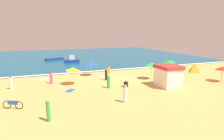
# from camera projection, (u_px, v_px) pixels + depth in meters

# --- Properties ---
(ground_plane) EXTENTS (60.00, 60.00, 0.00)m
(ground_plane) POSITION_uv_depth(u_px,v_px,m) (116.00, 80.00, 24.40)
(ground_plane) COLOR #E0A856
(ocean_water) EXTENTS (60.00, 44.00, 0.10)m
(ocean_water) POSITION_uv_depth(u_px,v_px,m) (79.00, 56.00, 50.15)
(ocean_water) COLOR #0F567A
(ocean_water) RESTS_ON ground_plane
(wave_breaker_foam) EXTENTS (57.00, 0.70, 0.01)m
(wave_breaker_foam) POSITION_uv_depth(u_px,v_px,m) (102.00, 71.00, 30.18)
(wave_breaker_foam) COLOR white
(wave_breaker_foam) RESTS_ON ocean_water
(lifeguard_cabana) EXTENTS (2.49, 2.78, 2.55)m
(lifeguard_cabana) POSITION_uv_depth(u_px,v_px,m) (168.00, 76.00, 21.28)
(lifeguard_cabana) COLOR white
(lifeguard_cabana) RESTS_ON ground_plane
(beach_umbrella_0) EXTENTS (2.60, 2.60, 2.05)m
(beach_umbrella_0) POSITION_uv_depth(u_px,v_px,m) (90.00, 63.00, 26.65)
(beach_umbrella_0) COLOR silver
(beach_umbrella_0) RESTS_ON ground_plane
(beach_umbrella_1) EXTENTS (2.19, 2.16, 2.15)m
(beach_umbrella_1) POSITION_uv_depth(u_px,v_px,m) (169.00, 61.00, 28.85)
(beach_umbrella_1) COLOR silver
(beach_umbrella_1) RESTS_ON ground_plane
(beach_umbrella_3) EXTENTS (2.34, 2.32, 2.24)m
(beach_umbrella_3) POSITION_uv_depth(u_px,v_px,m) (73.00, 69.00, 21.86)
(beach_umbrella_3) COLOR silver
(beach_umbrella_3) RESTS_ON ground_plane
(beach_umbrella_4) EXTENTS (1.96, 1.97, 2.36)m
(beach_umbrella_4) POSITION_uv_depth(u_px,v_px,m) (152.00, 64.00, 24.51)
(beach_umbrella_4) COLOR silver
(beach_umbrella_4) RESTS_ON ground_plane
(beach_umbrella_5) EXTENTS (2.49, 2.49, 2.04)m
(beach_umbrella_5) POSITION_uv_depth(u_px,v_px,m) (222.00, 68.00, 23.28)
(beach_umbrella_5) COLOR #4C3823
(beach_umbrella_5) RESTS_ON ground_plane
(beach_tent) EXTENTS (2.61, 2.10, 1.48)m
(beach_tent) POSITION_uv_depth(u_px,v_px,m) (195.00, 68.00, 29.15)
(beach_tent) COLOR orange
(beach_tent) RESTS_ON ground_plane
(parked_bicycle) EXTENTS (1.66, 0.86, 0.76)m
(parked_bicycle) POSITION_uv_depth(u_px,v_px,m) (13.00, 104.00, 15.05)
(parked_bicycle) COLOR black
(parked_bicycle) RESTS_ON ground_plane
(beachgoer_0) EXTENTS (0.45, 0.45, 1.63)m
(beachgoer_0) POSITION_uv_depth(u_px,v_px,m) (108.00, 82.00, 20.71)
(beachgoer_0) COLOR green
(beachgoer_0) RESTS_ON ground_plane
(beachgoer_2) EXTENTS (0.37, 0.37, 1.69)m
(beachgoer_2) POSITION_uv_depth(u_px,v_px,m) (48.00, 110.00, 12.82)
(beachgoer_2) COLOR green
(beachgoer_2) RESTS_ON ground_plane
(beachgoer_3) EXTENTS (0.36, 0.36, 1.55)m
(beachgoer_3) POSITION_uv_depth(u_px,v_px,m) (11.00, 83.00, 20.26)
(beachgoer_3) COLOR white
(beachgoer_3) RESTS_ON ground_plane
(beachgoer_4) EXTENTS (0.42, 0.42, 1.65)m
(beachgoer_4) POSITION_uv_depth(u_px,v_px,m) (106.00, 74.00, 24.23)
(beachgoer_4) COLOR black
(beachgoer_4) RESTS_ON ground_plane
(beachgoer_5) EXTENTS (0.37, 0.37, 1.66)m
(beachgoer_5) POSITION_uv_depth(u_px,v_px,m) (109.00, 70.00, 26.85)
(beachgoer_5) COLOR orange
(beachgoer_5) RESTS_ON ground_plane
(beachgoer_6) EXTENTS (0.51, 0.51, 1.67)m
(beachgoer_6) POSITION_uv_depth(u_px,v_px,m) (125.00, 94.00, 16.38)
(beachgoer_6) COLOR white
(beachgoer_6) RESTS_ON ground_plane
(beachgoer_7) EXTENTS (0.64, 0.64, 0.81)m
(beachgoer_7) POSITION_uv_depth(u_px,v_px,m) (126.00, 84.00, 21.27)
(beachgoer_7) COLOR black
(beachgoer_7) RESTS_ON ground_plane
(beachgoer_8) EXTENTS (0.42, 0.42, 1.68)m
(beachgoer_8) POSITION_uv_depth(u_px,v_px,m) (51.00, 77.00, 22.55)
(beachgoer_8) COLOR #D84CA5
(beachgoer_8) RESTS_ON ground_plane
(beach_towel_0) EXTENTS (1.56, 1.45, 0.01)m
(beach_towel_0) POSITION_uv_depth(u_px,v_px,m) (43.00, 79.00, 24.81)
(beach_towel_0) COLOR white
(beach_towel_0) RESTS_ON ground_plane
(beach_towel_1) EXTENTS (1.37, 1.50, 0.01)m
(beach_towel_1) POSITION_uv_depth(u_px,v_px,m) (70.00, 90.00, 19.94)
(beach_towel_1) COLOR blue
(beach_towel_1) RESTS_ON ground_plane
(beach_towel_2) EXTENTS (1.59, 1.47, 0.01)m
(beach_towel_2) POSITION_uv_depth(u_px,v_px,m) (104.00, 76.00, 26.68)
(beach_towel_2) COLOR white
(beach_towel_2) RESTS_ON ground_plane
(small_boat_0) EXTENTS (3.11, 1.38, 1.49)m
(small_boat_0) POSITION_uv_depth(u_px,v_px,m) (72.00, 60.00, 38.19)
(small_boat_0) COLOR navy
(small_boat_0) RESTS_ON ocean_water
(small_boat_1) EXTENTS (4.28, 2.21, 0.48)m
(small_boat_1) POSITION_uv_depth(u_px,v_px,m) (54.00, 59.00, 41.92)
(small_boat_1) COLOR navy
(small_boat_1) RESTS_ON ocean_water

